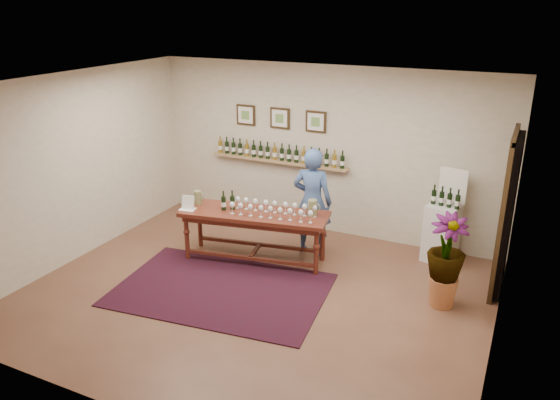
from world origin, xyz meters
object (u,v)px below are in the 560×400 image
at_px(tasting_table, 254,219).
at_px(potted_plant, 446,261).
at_px(person, 312,202).
at_px(display_pedestal, 441,233).

xyz_separation_m(tasting_table, potted_plant, (2.81, -0.13, -0.03)).
bearing_deg(person, potted_plant, 156.58).
bearing_deg(potted_plant, display_pedestal, 101.37).
relative_size(tasting_table, person, 1.35).
distance_m(tasting_table, display_pedestal, 2.82).
distance_m(tasting_table, person, 0.93).
xyz_separation_m(tasting_table, display_pedestal, (2.54, 1.21, -0.22)).
bearing_deg(display_pedestal, potted_plant, -78.63).
distance_m(tasting_table, potted_plant, 2.82).
height_order(tasting_table, potted_plant, potted_plant).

